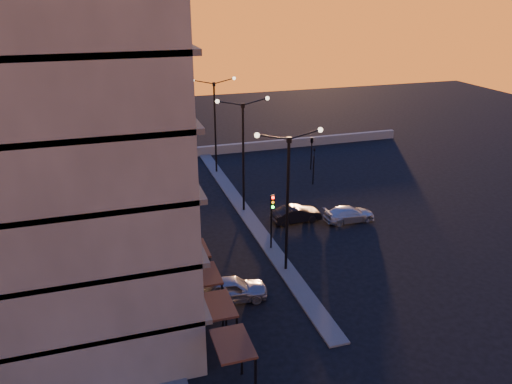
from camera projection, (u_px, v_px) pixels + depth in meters
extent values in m
plane|color=black|center=(286.00, 270.00, 32.92)|extent=(120.00, 120.00, 0.00)
cube|color=#4A4A48|center=(119.00, 264.00, 33.53)|extent=(5.00, 40.00, 0.12)
cube|color=#4A4A48|center=(244.00, 210.00, 41.75)|extent=(1.20, 36.00, 0.12)
cube|color=slate|center=(222.00, 149.00, 56.30)|extent=(44.00, 0.50, 1.00)
cylinder|color=#636057|center=(28.00, 86.00, 26.13)|extent=(14.00, 14.00, 25.00)
cube|color=#636057|center=(15.00, 105.00, 21.71)|extent=(14.00, 10.00, 25.00)
cylinder|color=black|center=(58.00, 266.00, 30.22)|extent=(14.16, 14.16, 2.40)
cube|color=black|center=(186.00, 251.00, 27.92)|extent=(0.15, 3.20, 1.20)
cylinder|color=black|center=(287.00, 208.00, 31.24)|extent=(0.18, 0.18, 9.00)
cube|color=black|center=(289.00, 140.00, 29.59)|extent=(0.25, 0.25, 0.35)
sphere|color=#FFE5B2|center=(257.00, 135.00, 28.87)|extent=(0.32, 0.32, 0.32)
sphere|color=#FFE5B2|center=(320.00, 130.00, 29.97)|extent=(0.32, 0.32, 0.32)
cylinder|color=black|center=(243.00, 160.00, 40.09)|extent=(0.18, 0.18, 9.00)
cube|color=black|center=(243.00, 106.00, 38.44)|extent=(0.25, 0.25, 0.35)
sphere|color=#FFE5B2|center=(217.00, 101.00, 37.72)|extent=(0.32, 0.32, 0.32)
sphere|color=#FFE5B2|center=(267.00, 98.00, 38.82)|extent=(0.32, 0.32, 0.32)
cylinder|color=black|center=(215.00, 129.00, 48.94)|extent=(0.18, 0.18, 9.00)
cube|color=black|center=(214.00, 84.00, 47.29)|extent=(0.25, 0.25, 0.35)
sphere|color=#FFE5B2|center=(193.00, 80.00, 46.57)|extent=(0.32, 0.32, 0.32)
sphere|color=#FFE5B2|center=(234.00, 78.00, 47.67)|extent=(0.32, 0.32, 0.32)
cylinder|color=black|center=(271.00, 229.00, 34.98)|extent=(0.12, 0.12, 3.20)
cube|color=black|center=(272.00, 202.00, 34.01)|extent=(0.28, 0.16, 1.00)
sphere|color=#FF0C05|center=(273.00, 198.00, 33.79)|extent=(0.20, 0.20, 0.20)
sphere|color=orange|center=(273.00, 202.00, 33.92)|extent=(0.20, 0.20, 0.20)
sphere|color=#0CFF26|center=(273.00, 207.00, 34.06)|extent=(0.20, 0.20, 0.20)
cylinder|color=black|center=(313.00, 170.00, 47.00)|extent=(0.12, 0.12, 2.80)
imported|color=black|center=(314.00, 152.00, 46.33)|extent=(0.13, 0.16, 0.80)
cylinder|color=black|center=(311.00, 156.00, 50.96)|extent=(0.12, 0.12, 2.80)
imported|color=black|center=(312.00, 139.00, 50.28)|extent=(0.42, 1.99, 0.80)
imported|color=gray|center=(231.00, 289.00, 29.50)|extent=(4.51, 2.26, 1.47)
imported|color=black|center=(296.00, 214.00, 39.55)|extent=(4.04, 1.56, 1.31)
imported|color=#B4B8BC|center=(349.00, 214.00, 39.71)|extent=(4.16, 1.71, 1.20)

